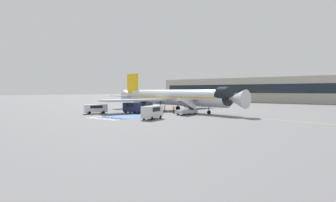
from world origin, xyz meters
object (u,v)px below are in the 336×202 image
object	(u,v)px
traffic_cone_0	(126,111)
baggage_cart	(158,112)
traffic_cone_2	(146,111)
traffic_cone_1	(147,113)
airliner	(172,97)
service_van_0	(152,111)
terminal_building	(291,90)
fuel_tanker	(195,100)
ground_crew_0	(174,109)
boarding_stairs_forward	(187,110)
service_van_1	(132,107)
ground_crew_1	(165,108)
service_van_2	(96,108)

from	to	relation	value
traffic_cone_0	baggage_cart	bearing A→B (deg)	20.87
traffic_cone_2	traffic_cone_1	bearing A→B (deg)	-49.37
airliner	traffic_cone_0	world-z (taller)	airliner
service_van_0	terminal_building	xyz separation A→B (m)	(7.27, 86.40, 4.15)
fuel_tanker	traffic_cone_1	xyz separation A→B (m)	(7.29, -34.27, -1.58)
ground_crew_0	traffic_cone_1	size ratio (longest dim) A/B	3.28
service_van_0	ground_crew_0	bearing A→B (deg)	101.32
boarding_stairs_forward	ground_crew_0	size ratio (longest dim) A/B	3.31
airliner	service_van_1	world-z (taller)	airliner
fuel_tanker	service_van_0	bearing A→B (deg)	-169.26
service_van_0	fuel_tanker	bearing A→B (deg)	103.65
service_van_1	baggage_cart	distance (m)	6.02
ground_crew_0	traffic_cone_0	bearing A→B (deg)	156.94
ground_crew_1	traffic_cone_1	bearing A→B (deg)	-28.23
ground_crew_1	terminal_building	xyz separation A→B (m)	(14.86, 72.22, 4.52)
airliner	service_van_1	distance (m)	11.25
baggage_cart	ground_crew_0	bearing A→B (deg)	-100.92
boarding_stairs_forward	traffic_cone_1	bearing A→B (deg)	-142.18
terminal_building	service_van_0	bearing A→B (deg)	-94.81
baggage_cart	traffic_cone_2	size ratio (longest dim) A/B	6.54
baggage_cart	fuel_tanker	bearing A→B (deg)	-9.01
traffic_cone_1	traffic_cone_2	bearing A→B (deg)	130.63
traffic_cone_0	terminal_building	size ratio (longest dim) A/B	0.01
fuel_tanker	service_van_1	xyz separation A→B (m)	(3.12, -34.36, -0.43)
airliner	service_van_0	xyz separation A→B (m)	(8.08, -17.91, -2.03)
baggage_cart	traffic_cone_2	bearing A→B (deg)	52.49
airliner	fuel_tanker	bearing A→B (deg)	-151.07
fuel_tanker	baggage_cart	distance (m)	30.84
service_van_0	traffic_cone_1	size ratio (longest dim) A/B	9.46
service_van_2	ground_crew_1	size ratio (longest dim) A/B	2.93
airliner	traffic_cone_1	world-z (taller)	airliner
boarding_stairs_forward	ground_crew_0	bearing A→B (deg)	175.60
traffic_cone_2	service_van_1	bearing A→B (deg)	-84.24
boarding_stairs_forward	service_van_2	bearing A→B (deg)	-138.84
ground_crew_1	traffic_cone_1	xyz separation A→B (m)	(-0.23, -6.53, -0.79)
fuel_tanker	service_van_2	distance (m)	40.32
ground_crew_1	traffic_cone_2	size ratio (longest dim) A/B	3.98
terminal_building	ground_crew_1	bearing A→B (deg)	-101.63
traffic_cone_1	terminal_building	distance (m)	80.35
ground_crew_1	traffic_cone_0	xyz separation A→B (m)	(-7.82, -5.05, -0.72)
airliner	terminal_building	world-z (taller)	terminal_building
traffic_cone_1	service_van_1	bearing A→B (deg)	-178.78
baggage_cart	ground_crew_0	size ratio (longest dim) A/B	1.78
service_van_0	service_van_2	size ratio (longest dim) A/B	0.91
service_van_1	ground_crew_0	distance (m)	9.52
fuel_tanker	boarding_stairs_forward	bearing A→B (deg)	-162.34
traffic_cone_1	ground_crew_1	bearing A→B (deg)	88.01
airliner	traffic_cone_0	xyz separation A→B (m)	(-7.33, -8.78, -3.13)
service_van_2	terminal_building	bearing A→B (deg)	-78.82
service_van_2	service_van_1	bearing A→B (deg)	-106.49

